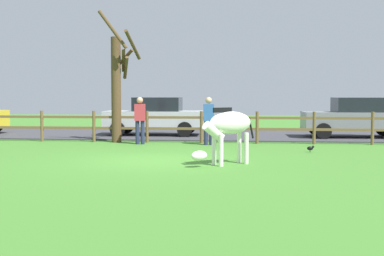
{
  "coord_description": "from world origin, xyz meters",
  "views": [
    {
      "loc": [
        2.48,
        -13.3,
        1.73
      ],
      "look_at": [
        0.86,
        1.47,
        0.77
      ],
      "focal_mm": 48.47,
      "sensor_mm": 36.0,
      "label": 1
    }
  ],
  "objects_px": {
    "bare_tree": "(117,83)",
    "crow_on_grass": "(310,148)",
    "parked_car_silver": "(155,116)",
    "visitor_right_of_tree": "(140,118)",
    "visitor_left_of_tree": "(209,119)",
    "zebra": "(228,127)",
    "parked_car_grey": "(356,117)"
  },
  "relations": [
    {
      "from": "parked_car_silver",
      "to": "parked_car_grey",
      "type": "bearing_deg",
      "value": -1.61
    },
    {
      "from": "crow_on_grass",
      "to": "parked_car_silver",
      "type": "distance_m",
      "value": 7.87
    },
    {
      "from": "zebra",
      "to": "visitor_right_of_tree",
      "type": "height_order",
      "value": "visitor_right_of_tree"
    },
    {
      "from": "zebra",
      "to": "crow_on_grass",
      "type": "relative_size",
      "value": 7.31
    },
    {
      "from": "bare_tree",
      "to": "visitor_right_of_tree",
      "type": "distance_m",
      "value": 1.69
    },
    {
      "from": "bare_tree",
      "to": "zebra",
      "type": "bearing_deg",
      "value": -53.03
    },
    {
      "from": "parked_car_silver",
      "to": "visitor_left_of_tree",
      "type": "height_order",
      "value": "visitor_left_of_tree"
    },
    {
      "from": "parked_car_grey",
      "to": "parked_car_silver",
      "type": "bearing_deg",
      "value": 178.39
    },
    {
      "from": "visitor_left_of_tree",
      "to": "visitor_right_of_tree",
      "type": "distance_m",
      "value": 2.39
    },
    {
      "from": "bare_tree",
      "to": "crow_on_grass",
      "type": "height_order",
      "value": "bare_tree"
    },
    {
      "from": "parked_car_silver",
      "to": "parked_car_grey",
      "type": "xyz_separation_m",
      "value": [
        8.03,
        -0.23,
        0.0
      ]
    },
    {
      "from": "parked_car_grey",
      "to": "visitor_left_of_tree",
      "type": "distance_m",
      "value": 6.41
    },
    {
      "from": "bare_tree",
      "to": "parked_car_grey",
      "type": "xyz_separation_m",
      "value": [
        8.89,
        2.59,
        -1.29
      ]
    },
    {
      "from": "zebra",
      "to": "parked_car_silver",
      "type": "xyz_separation_m",
      "value": [
        -3.34,
        8.39,
        -0.08
      ]
    },
    {
      "from": "zebra",
      "to": "visitor_left_of_tree",
      "type": "distance_m",
      "value": 5.02
    },
    {
      "from": "parked_car_silver",
      "to": "bare_tree",
      "type": "bearing_deg",
      "value": -107.01
    },
    {
      "from": "zebra",
      "to": "parked_car_silver",
      "type": "bearing_deg",
      "value": 111.71
    },
    {
      "from": "parked_car_silver",
      "to": "visitor_right_of_tree",
      "type": "relative_size",
      "value": 2.46
    },
    {
      "from": "crow_on_grass",
      "to": "parked_car_grey",
      "type": "distance_m",
      "value": 5.71
    },
    {
      "from": "crow_on_grass",
      "to": "zebra",
      "type": "bearing_deg",
      "value": -128.07
    },
    {
      "from": "bare_tree",
      "to": "visitor_left_of_tree",
      "type": "distance_m",
      "value": 3.62
    },
    {
      "from": "parked_car_grey",
      "to": "visitor_left_of_tree",
      "type": "relative_size",
      "value": 2.48
    },
    {
      "from": "parked_car_grey",
      "to": "visitor_right_of_tree",
      "type": "xyz_separation_m",
      "value": [
        -7.93,
        -3.24,
        0.06
      ]
    },
    {
      "from": "zebra",
      "to": "visitor_right_of_tree",
      "type": "distance_m",
      "value": 5.9
    },
    {
      "from": "parked_car_grey",
      "to": "visitor_left_of_tree",
      "type": "bearing_deg",
      "value": -149.77
    },
    {
      "from": "visitor_left_of_tree",
      "to": "zebra",
      "type": "bearing_deg",
      "value": -80.2
    },
    {
      "from": "visitor_left_of_tree",
      "to": "parked_car_silver",
      "type": "bearing_deg",
      "value": 125.78
    },
    {
      "from": "bare_tree",
      "to": "crow_on_grass",
      "type": "relative_size",
      "value": 21.73
    },
    {
      "from": "zebra",
      "to": "visitor_right_of_tree",
      "type": "xyz_separation_m",
      "value": [
        -3.24,
        4.93,
        -0.02
      ]
    },
    {
      "from": "crow_on_grass",
      "to": "visitor_right_of_tree",
      "type": "distance_m",
      "value": 5.97
    },
    {
      "from": "zebra",
      "to": "parked_car_grey",
      "type": "relative_size",
      "value": 0.39
    },
    {
      "from": "parked_car_silver",
      "to": "parked_car_grey",
      "type": "distance_m",
      "value": 8.03
    }
  ]
}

